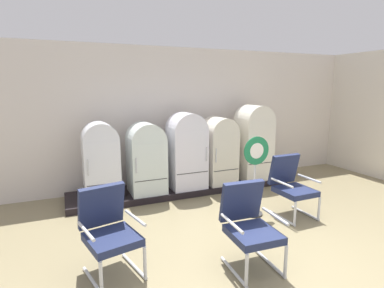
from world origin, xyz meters
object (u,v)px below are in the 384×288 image
refrigerator_4 (254,140)px  refrigerator_1 (146,156)px  refrigerator_3 (219,148)px  armchair_left (108,228)px  refrigerator_2 (187,149)px  armchair_center (249,222)px  armchair_right (291,184)px  sign_stand (255,177)px  refrigerator_0 (101,159)px

refrigerator_4 → refrigerator_1: bearing=179.8°
refrigerator_3 → armchair_left: refrigerator_3 is taller
refrigerator_2 → refrigerator_3: refrigerator_2 is taller
armchair_center → armchair_left: bearing=161.8°
armchair_left → armchair_right: same height
armchair_center → armchair_right: bearing=34.1°
refrigerator_2 → armchair_center: refrigerator_2 is taller
refrigerator_3 → armchair_right: size_ratio=1.38×
refrigerator_1 → armchair_right: refrigerator_1 is taller
refrigerator_1 → armchair_left: (-1.04, -2.24, -0.29)m
armchair_center → refrigerator_3: bearing=69.3°
sign_stand → armchair_left: bearing=-164.0°
refrigerator_2 → armchair_left: refrigerator_2 is taller
refrigerator_0 → armchair_right: bearing=-30.7°
refrigerator_4 → armchair_right: bearing=-103.2°
armchair_center → refrigerator_4: bearing=55.2°
refrigerator_3 → sign_stand: refrigerator_3 is taller
armchair_center → sign_stand: bearing=53.2°
armchair_left → refrigerator_3: bearing=40.6°
armchair_left → refrigerator_4: bearing=32.6°
refrigerator_1 → armchair_center: refrigerator_1 is taller
refrigerator_1 → refrigerator_2: (0.84, -0.02, 0.09)m
refrigerator_1 → armchair_center: size_ratio=1.34×
refrigerator_4 → armchair_center: bearing=-124.8°
refrigerator_1 → refrigerator_3: 1.59m
refrigerator_2 → refrigerator_0: bearing=-179.9°
refrigerator_0 → refrigerator_2: refrigerator_2 is taller
refrigerator_3 → refrigerator_4: bearing=-1.7°
refrigerator_0 → armchair_left: bearing=-94.9°
refrigerator_4 → sign_stand: bearing=-123.0°
refrigerator_0 → sign_stand: bearing=-32.9°
refrigerator_0 → armchair_center: size_ratio=1.39×
refrigerator_4 → armchair_left: bearing=-147.4°
refrigerator_3 → armchair_left: size_ratio=1.38×
refrigerator_0 → refrigerator_3: (2.44, 0.04, -0.00)m
refrigerator_0 → refrigerator_1: size_ratio=1.04×
refrigerator_4 → sign_stand: refrigerator_4 is taller
refrigerator_3 → armchair_right: refrigerator_3 is taller
armchair_right → sign_stand: 0.63m
refrigerator_1 → sign_stand: bearing=-46.0°
refrigerator_1 → sign_stand: refrigerator_1 is taller
refrigerator_1 → armchair_center: (0.54, -2.75, -0.29)m
refrigerator_0 → refrigerator_4: 3.30m
armchair_right → sign_stand: (-0.58, 0.22, 0.12)m
armchair_left → armchair_right: 3.12m
refrigerator_4 → armchair_left: refrigerator_4 is taller
armchair_right → refrigerator_2: bearing=125.0°
armchair_right → armchair_center: size_ratio=1.00×
refrigerator_0 → armchair_right: 3.38m
armchair_left → armchair_center: (1.58, -0.52, 0.00)m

